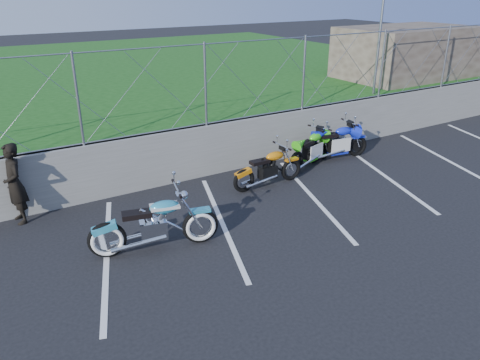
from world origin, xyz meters
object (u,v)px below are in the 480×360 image
cruiser_turquoise (156,226)px  person_standing (15,184)px  sportbike_blue (337,144)px  naked_orange (269,170)px  sportbike_green (312,150)px

cruiser_turquoise → person_standing: bearing=142.0°
person_standing → cruiser_turquoise: bearing=30.2°
person_standing → sportbike_blue: bearing=77.6°
cruiser_turquoise → person_standing: size_ratio=1.40×
naked_orange → person_standing: 5.56m
naked_orange → sportbike_green: size_ratio=1.05×
cruiser_turquoise → sportbike_green: size_ratio=1.26×
sportbike_green → sportbike_blue: bearing=-17.8°
cruiser_turquoise → naked_orange: bearing=35.1°
cruiser_turquoise → sportbike_blue: cruiser_turquoise is taller
sportbike_green → sportbike_blue: size_ratio=0.93×
person_standing → sportbike_green: bearing=77.1°
cruiser_turquoise → naked_orange: cruiser_turquoise is taller
person_standing → naked_orange: bearing=70.0°
sportbike_blue → person_standing: (-8.10, 0.60, 0.39)m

